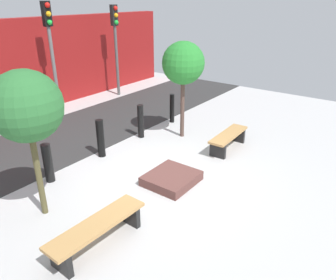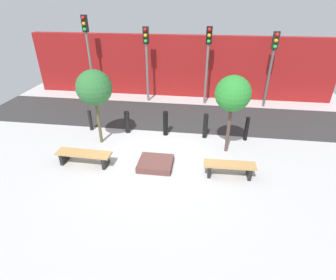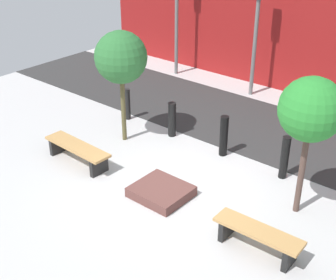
# 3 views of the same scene
# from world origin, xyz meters

# --- Properties ---
(ground_plane) EXTENTS (18.00, 18.00, 0.00)m
(ground_plane) POSITION_xyz_m (0.00, 0.00, 0.00)
(ground_plane) COLOR #B2B2B2
(road_strip) EXTENTS (18.00, 3.25, 0.01)m
(road_strip) POSITION_xyz_m (0.00, 3.79, 0.01)
(road_strip) COLOR #2E2E2E
(road_strip) RESTS_ON ground
(building_facade) EXTENTS (16.20, 0.50, 3.23)m
(building_facade) POSITION_xyz_m (0.00, 6.87, 1.61)
(building_facade) COLOR maroon
(building_facade) RESTS_ON ground
(bench_left) EXTENTS (1.86, 0.52, 0.45)m
(bench_left) POSITION_xyz_m (-2.39, -0.57, 0.33)
(bench_left) COLOR black
(bench_left) RESTS_ON ground
(bench_right) EXTENTS (1.61, 0.48, 0.46)m
(bench_right) POSITION_xyz_m (2.39, -0.57, 0.32)
(bench_right) COLOR black
(bench_right) RESTS_ON ground
(planter_bed) EXTENTS (1.12, 1.01, 0.21)m
(planter_bed) POSITION_xyz_m (0.00, -0.37, 0.11)
(planter_bed) COLOR brown
(planter_bed) RESTS_ON ground
(tree_behind_left_bench) EXTENTS (1.26, 1.26, 2.81)m
(tree_behind_left_bench) POSITION_xyz_m (-2.39, 0.97, 2.17)
(tree_behind_left_bench) COLOR brown
(tree_behind_left_bench) RESTS_ON ground
(tree_behind_right_bench) EXTENTS (1.19, 1.19, 2.80)m
(tree_behind_right_bench) POSITION_xyz_m (2.39, 0.97, 2.18)
(tree_behind_right_bench) COLOR #4D3931
(tree_behind_right_bench) RESTS_ON ground
(bollard_far_left) EXTENTS (0.15, 0.15, 0.89)m
(bollard_far_left) POSITION_xyz_m (-3.18, 1.92, 0.44)
(bollard_far_left) COLOR black
(bollard_far_left) RESTS_ON ground
(bollard_left) EXTENTS (0.21, 0.21, 0.92)m
(bollard_left) POSITION_xyz_m (-1.59, 1.92, 0.46)
(bollard_left) COLOR black
(bollard_left) RESTS_ON ground
(bollard_center) EXTENTS (0.20, 0.20, 1.01)m
(bollard_center) POSITION_xyz_m (0.00, 1.92, 0.51)
(bollard_center) COLOR black
(bollard_center) RESTS_ON ground
(bollard_right) EXTENTS (0.18, 0.18, 1.00)m
(bollard_right) POSITION_xyz_m (1.59, 1.92, 0.50)
(bollard_right) COLOR black
(bollard_right) RESTS_ON ground
(bollard_far_right) EXTENTS (0.15, 0.15, 0.96)m
(bollard_far_right) POSITION_xyz_m (3.18, 1.92, 0.48)
(bollard_far_right) COLOR black
(bollard_far_right) RESTS_ON ground
(traffic_light_west) EXTENTS (0.28, 0.27, 4.20)m
(traffic_light_west) POSITION_xyz_m (-4.54, 5.71, 2.87)
(traffic_light_west) COLOR slate
(traffic_light_west) RESTS_ON ground
(traffic_light_mid_west) EXTENTS (0.28, 0.27, 3.72)m
(traffic_light_mid_west) POSITION_xyz_m (-1.51, 5.70, 2.57)
(traffic_light_mid_west) COLOR slate
(traffic_light_mid_west) RESTS_ON ground
(traffic_light_mid_east) EXTENTS (0.28, 0.27, 3.77)m
(traffic_light_mid_east) POSITION_xyz_m (1.51, 5.70, 2.60)
(traffic_light_mid_east) COLOR #616161
(traffic_light_mid_east) RESTS_ON ground
(traffic_light_east) EXTENTS (0.28, 0.27, 3.60)m
(traffic_light_east) POSITION_xyz_m (4.54, 5.70, 2.49)
(traffic_light_east) COLOR #4F4F4F
(traffic_light_east) RESTS_ON ground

